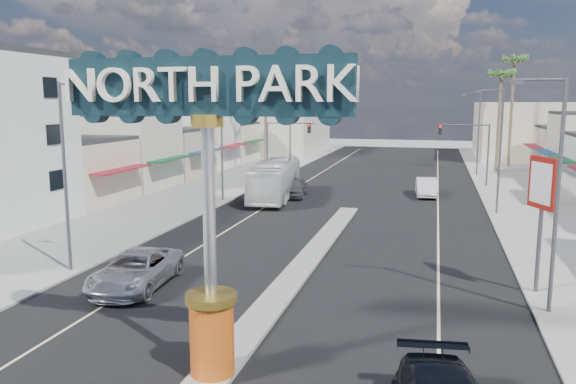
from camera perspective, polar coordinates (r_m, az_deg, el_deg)
The scene contains 25 objects.
ground at distance 43.68m, azimuth 6.44°, elevation -1.58°, with size 160.00×160.00×0.00m, color gray.
road at distance 43.68m, azimuth 6.44°, elevation -1.57°, with size 20.00×120.00×0.01m, color black.
median_island at distance 28.34m, azimuth 1.68°, elevation -7.28°, with size 1.30×30.00×0.16m, color gray.
sidewalk_left at distance 47.69m, azimuth -10.44°, elevation -0.69°, with size 8.00×120.00×0.12m, color gray.
sidewalk_right at distance 43.95m, azimuth 24.82°, elevation -2.23°, with size 8.00×120.00×0.12m, color gray.
storefront_row_left at distance 63.34m, azimuth -13.74°, elevation 4.29°, with size 12.00×42.00×6.00m, color beige.
backdrop_far_left at distance 91.98m, azimuth -3.09°, elevation 6.60°, with size 20.00×20.00×8.00m, color #B7B29E.
backdrop_far_right at distance 89.01m, azimuth 25.14°, elevation 5.67°, with size 20.00×20.00×8.00m, color beige.
gateway_sign at distance 15.85m, azimuth -8.12°, elevation 1.18°, with size 8.20×1.50×9.15m.
traffic_signal_left at distance 58.64m, azimuth -0.41°, elevation 5.43°, with size 5.09×0.45×6.00m.
traffic_signal_right at distance 56.69m, azimuth 17.88°, elevation 4.86°, with size 5.09×0.45×6.00m.
streetlight_l_near at distance 28.09m, azimuth -21.50°, elevation 2.32°, with size 2.03×0.22×9.00m.
streetlight_l_mid at distance 45.70m, azimuth -6.55°, elevation 5.30°, with size 2.03×0.22×9.00m.
streetlight_l_far at distance 66.64m, azimuth 0.35°, elevation 6.56°, with size 2.03×0.22×9.00m.
streetlight_r_near at distance 23.09m, azimuth 25.37°, elevation 0.72°, with size 2.03×0.22×9.00m.
streetlight_r_mid at distance 42.81m, azimuth 20.56°, elevation 4.52°, with size 2.03×0.22×9.00m.
streetlight_r_far at distance 64.70m, azimuth 18.66°, elevation 6.00°, with size 2.03×0.22×9.00m.
palm_left_far at distance 65.43m, azimuth -2.31°, elevation 12.14°, with size 2.60×2.60×13.10m.
palm_right_mid at distance 68.87m, azimuth 20.85°, elevation 10.66°, with size 2.60×2.60×12.10m.
palm_right_far at distance 75.13m, azimuth 22.00°, elevation 11.79°, with size 2.60×2.60×14.10m.
suv_left at distance 25.75m, azimuth -15.20°, elevation -7.65°, with size 2.64×5.73×1.59m, color silver.
car_parked_left at distance 48.23m, azimuth 0.64°, elevation 0.49°, with size 1.95×4.84×1.65m, color slate.
car_parked_right at distance 49.86m, azimuth 13.87°, elevation 0.48°, with size 1.70×4.86×1.60m, color silver.
city_bus at distance 47.12m, azimuth -1.31°, elevation 1.25°, with size 2.71×11.57×3.22m, color silver.
bank_pylon_sign at distance 25.48m, azimuth 24.46°, elevation 0.10°, with size 0.92×1.73×5.73m.
Camera 1 is at (6.12, -12.48, 8.11)m, focal length 35.00 mm.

